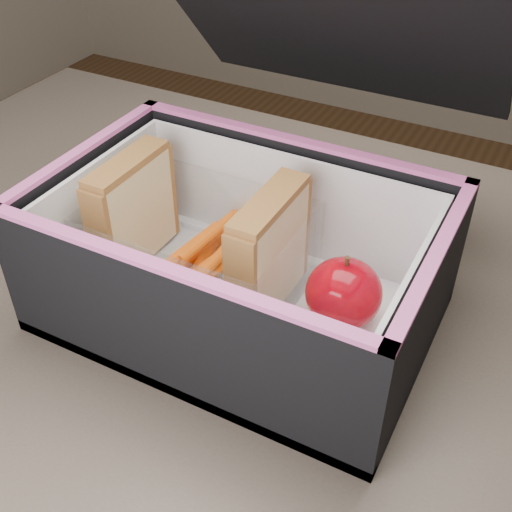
% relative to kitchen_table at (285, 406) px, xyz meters
% --- Properties ---
extents(kitchen_table, '(1.20, 0.80, 0.75)m').
position_rel_kitchen_table_xyz_m(kitchen_table, '(0.00, 0.00, 0.00)').
color(kitchen_table, brown).
rests_on(kitchen_table, ground).
extents(lunch_bag, '(0.33, 0.37, 0.29)m').
position_rel_kitchen_table_xyz_m(lunch_bag, '(-0.05, 0.02, 0.16)').
color(lunch_bag, black).
rests_on(lunch_bag, kitchen_table).
extents(plastic_tub, '(0.19, 0.14, 0.08)m').
position_rel_kitchen_table_xyz_m(plastic_tub, '(-0.10, 0.02, 0.14)').
color(plastic_tub, white).
rests_on(plastic_tub, lunch_bag).
extents(sandwich_left, '(0.03, 0.10, 0.11)m').
position_rel_kitchen_table_xyz_m(sandwich_left, '(-0.17, 0.02, 0.16)').
color(sandwich_left, beige).
rests_on(sandwich_left, plastic_tub).
extents(sandwich_right, '(0.03, 0.10, 0.11)m').
position_rel_kitchen_table_xyz_m(sandwich_right, '(-0.03, 0.02, 0.16)').
color(sandwich_right, beige).
rests_on(sandwich_right, plastic_tub).
extents(carrot_sticks, '(0.06, 0.12, 0.03)m').
position_rel_kitchen_table_xyz_m(carrot_sticks, '(-0.10, 0.04, 0.12)').
color(carrot_sticks, orange).
rests_on(carrot_sticks, plastic_tub).
extents(paper_napkin, '(0.10, 0.10, 0.01)m').
position_rel_kitchen_table_xyz_m(paper_napkin, '(0.04, 0.03, 0.11)').
color(paper_napkin, white).
rests_on(paper_napkin, lunch_bag).
extents(red_apple, '(0.07, 0.07, 0.07)m').
position_rel_kitchen_table_xyz_m(red_apple, '(0.04, 0.02, 0.14)').
color(red_apple, maroon).
rests_on(red_apple, paper_napkin).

